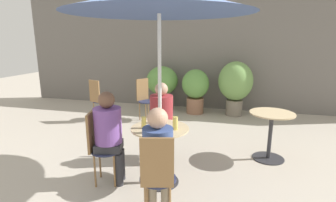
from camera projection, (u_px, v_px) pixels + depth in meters
name	position (u px, v px, depth m)	size (l,w,h in m)	color
ground_plane	(146.00, 190.00, 3.24)	(20.00, 20.00, 0.00)	#B2A899
storefront_wall	(198.00, 52.00, 6.88)	(10.00, 0.06, 3.00)	slate
cafe_table_near	(160.00, 144.00, 3.31)	(0.73, 0.73, 0.75)	#2D2D33
cafe_table_far	(271.00, 128.00, 3.98)	(0.66, 0.66, 0.75)	#2D2D33
bistro_chair_0	(162.00, 123.00, 4.06)	(0.39, 0.40, 0.94)	#232847
bistro_chair_1	(98.00, 142.00, 3.30)	(0.40, 0.39, 0.94)	#232847
bistro_chair_2	(157.00, 173.00, 2.54)	(0.39, 0.40, 0.94)	#232847
bistro_chair_3	(144.00, 96.00, 6.00)	(0.43, 0.42, 0.94)	#232847
bistro_chair_4	(98.00, 97.00, 5.90)	(0.40, 0.42, 0.94)	#232847
seated_person_0	(161.00, 116.00, 3.88)	(0.36, 0.39, 1.21)	#2D2D33
seated_person_1	(109.00, 130.00, 3.27)	(0.39, 0.36, 1.20)	#2D2D33
seated_person_2	(158.00, 152.00, 2.65)	(0.33, 0.35, 1.17)	gray
beer_glass_0	(159.00, 116.00, 3.43)	(0.06, 0.06, 0.17)	silver
beer_glass_1	(144.00, 123.00, 3.23)	(0.06, 0.06, 0.14)	#DBC65B
beer_glass_2	(152.00, 126.00, 3.06)	(0.07, 0.07, 0.17)	#DBC65B
beer_glass_3	(175.00, 123.00, 3.17)	(0.06, 0.06, 0.16)	#DBC65B
potted_plant_0	(162.00, 83.00, 6.82)	(0.82, 0.82, 1.15)	#47423D
potted_plant_1	(195.00, 88.00, 6.51)	(0.67, 0.67, 1.11)	#93664C
potted_plant_2	(235.00, 83.00, 6.28)	(0.82, 0.82, 1.32)	slate
umbrella	(159.00, 1.00, 2.92)	(2.16, 2.16, 2.38)	silver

